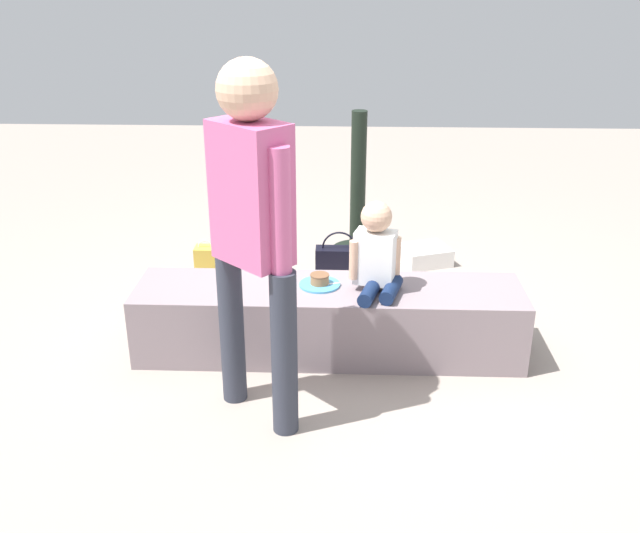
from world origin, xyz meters
TOP-DOWN VIEW (x-y plane):
  - ground_plane at (0.00, 0.00)m, footprint 12.00×12.00m
  - concrete_ledge at (0.00, 0.00)m, footprint 2.08×0.48m
  - child_seated at (0.25, -0.02)m, footprint 0.29×0.34m
  - adult_standing at (-0.31, -0.60)m, footprint 0.39×0.38m
  - cake_plate at (-0.05, 0.03)m, footprint 0.22×0.22m
  - gift_bag at (-0.79, 0.88)m, footprint 0.24×0.13m
  - railing_post at (0.17, 1.47)m, footprint 0.36×0.36m
  - water_bottle_near_gift at (0.66, 0.45)m, footprint 0.07×0.07m
  - water_bottle_far_side at (-0.93, 0.59)m, footprint 0.06×0.06m
  - party_cup_red at (-0.36, 0.54)m, footprint 0.08×0.08m
  - cake_box_white at (0.66, 1.29)m, footprint 0.40×0.37m
  - handbag_black_leather at (0.05, 0.91)m, footprint 0.31×0.12m

SIDE VIEW (x-z plane):
  - ground_plane at x=0.00m, z-range 0.00..0.00m
  - party_cup_red at x=-0.36m, z-range 0.00..0.09m
  - cake_box_white at x=0.66m, z-range 0.00..0.12m
  - water_bottle_far_side at x=-0.93m, z-range -0.01..0.18m
  - water_bottle_near_gift at x=0.66m, z-range -0.01..0.19m
  - gift_bag at x=-0.79m, z-range -0.02..0.29m
  - handbag_black_leather at x=0.05m, z-range -0.05..0.32m
  - concrete_ledge at x=0.00m, z-range 0.00..0.39m
  - railing_post at x=0.17m, z-range -0.14..0.92m
  - cake_plate at x=-0.05m, z-range 0.37..0.44m
  - child_seated at x=0.25m, z-range 0.36..0.84m
  - adult_standing at x=-0.31m, z-range 0.17..1.81m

